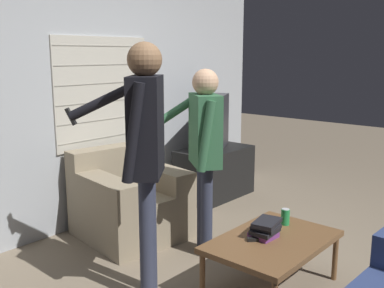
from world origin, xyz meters
name	(u,v)px	position (x,y,z in m)	size (l,w,h in m)	color
ground_plane	(260,288)	(0.00, 0.00, 0.00)	(16.00, 16.00, 0.00)	#7F705B
wall_back	(86,96)	(0.01, 2.03, 1.28)	(5.20, 0.08, 2.55)	#ADB2B7
armchair_beige	(128,201)	(0.04, 1.49, 0.32)	(0.95, 1.01, 0.80)	gray
coffee_table	(273,244)	(0.04, -0.06, 0.35)	(0.96, 0.65, 0.39)	brown
tv_stand	(214,172)	(1.48, 1.60, 0.29)	(0.92, 0.53, 0.59)	black
tv	(215,122)	(1.48, 1.60, 0.89)	(0.80, 0.55, 0.62)	#2D2D33
person_left_standing	(144,140)	(-0.60, 0.56, 1.12)	(0.49, 0.82, 1.76)	#33384C
person_right_standing	(204,140)	(0.20, 0.70, 0.99)	(0.48, 0.73, 1.57)	#33384C
book_stack	(265,229)	(0.03, -0.01, 0.46)	(0.26, 0.20, 0.12)	#75387F
soda_can	(285,217)	(0.34, 0.01, 0.45)	(0.07, 0.07, 0.13)	#238E47
spare_remote	(256,239)	(-0.06, 0.01, 0.40)	(0.12, 0.12, 0.02)	black
floor_fan	(172,200)	(0.66, 1.52, 0.17)	(0.29, 0.20, 0.37)	#A8A8AD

